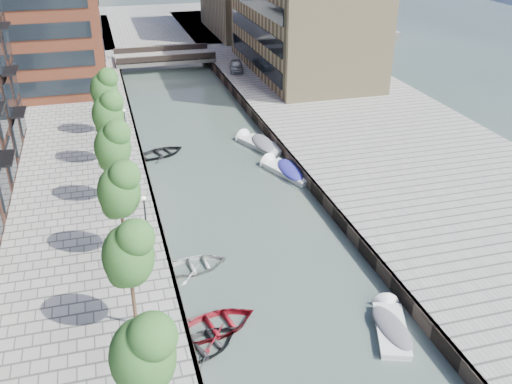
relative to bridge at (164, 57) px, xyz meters
name	(u,v)px	position (x,y,z in m)	size (l,w,h in m)	color
water	(213,157)	(0.00, -32.00, -1.39)	(300.00, 300.00, 0.00)	#38473F
quay_right	(378,134)	(16.00, -32.00, -0.89)	(20.00, 140.00, 1.00)	gray
quay_wall_left	(143,160)	(-6.10, -32.00, -0.89)	(0.25, 140.00, 1.00)	#332823
quay_wall_right	(279,145)	(6.10, -32.00, -0.89)	(0.25, 140.00, 1.00)	#332823
far_closure	(144,26)	(0.00, 28.00, -0.89)	(80.00, 40.00, 1.00)	gray
tan_block_near	(302,14)	(16.00, -10.00, 6.61)	(12.00, 25.00, 14.00)	#97845D
bridge	(164,57)	(0.00, 0.00, 0.00)	(13.00, 6.00, 1.30)	gray
tree_1	(142,352)	(-8.50, -61.00, 3.92)	(2.50, 2.50, 5.95)	#382619
tree_2	(128,252)	(-8.50, -54.00, 3.92)	(2.50, 2.50, 5.95)	#382619
tree_3	(119,188)	(-8.50, -47.00, 3.92)	(2.50, 2.50, 5.95)	#382619
tree_4	(112,144)	(-8.50, -40.00, 3.92)	(2.50, 2.50, 5.95)	#382619
tree_5	(108,112)	(-8.50, -33.00, 3.92)	(2.50, 2.50, 5.95)	#382619
tree_6	(104,87)	(-8.50, -26.00, 3.92)	(2.50, 2.50, 5.95)	#382619
lamp_1	(146,221)	(-7.20, -48.00, 2.12)	(0.24, 0.24, 4.12)	black
lamp_2	(126,128)	(-7.20, -32.00, 2.12)	(0.24, 0.24, 4.12)	black
sloop_1	(204,349)	(-5.40, -55.65, -1.39)	(3.03, 4.24, 0.88)	black
sloop_2	(217,329)	(-4.41, -54.32, -1.39)	(3.23, 4.52, 0.94)	maroon
sloop_3	(196,268)	(-4.49, -48.52, -1.39)	(2.96, 4.14, 0.86)	#AFB0AE
sloop_4	(162,155)	(-4.25, -30.26, -1.39)	(3.04, 4.26, 0.88)	black
motorboat_1	(390,325)	(4.40, -56.74, -1.21)	(2.96, 4.70, 1.48)	silver
motorboat_3	(286,170)	(5.21, -36.80, -1.18)	(3.71, 5.60, 1.77)	white
motorboat_4	(259,144)	(4.66, -30.59, -1.17)	(3.89, 5.68, 1.80)	silver
car	(236,66)	(8.09, -8.09, 0.31)	(1.66, 4.11, 1.40)	#9B9D9F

